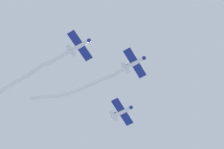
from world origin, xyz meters
The scene contains 5 objects.
airplane_lead centered at (-1.99, -5.44, 79.94)m, with size 5.26×5.68×1.59m.
smoke_trail_lead centered at (5.60, 2.83, 79.21)m, with size 11.36×15.23×2.24m.
airplane_left_wing centered at (8.42, -6.58, 79.94)m, with size 5.30×5.64×1.59m.
airplane_right_wing centered at (-1.95, 5.03, 80.24)m, with size 5.19×5.74×1.59m.
smoke_trail_right_wing centered at (9.51, 14.96, 78.88)m, with size 20.68×17.11×3.46m.
Camera 1 is at (-32.38, 9.01, 2.52)m, focal length 74.00 mm.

